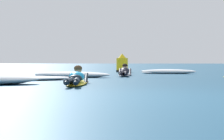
# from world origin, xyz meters

# --- Properties ---
(ground_plane) EXTENTS (120.00, 120.00, 0.00)m
(ground_plane) POSITION_xyz_m (0.00, 10.00, 0.00)
(ground_plane) COLOR navy
(surfer_near) EXTENTS (0.68, 2.64, 0.54)m
(surfer_near) POSITION_xyz_m (-1.66, 3.00, 0.14)
(surfer_near) COLOR yellow
(surfer_near) RESTS_ON ground
(surfer_far) EXTENTS (0.54, 2.63, 0.54)m
(surfer_far) POSITION_xyz_m (-0.59, 8.45, 0.14)
(surfer_far) COLOR silver
(surfer_far) RESTS_ON ground
(whitewater_mid_left) EXTENTS (3.07, 1.32, 0.21)m
(whitewater_mid_left) POSITION_xyz_m (-2.50, 6.99, 0.10)
(whitewater_mid_left) COLOR white
(whitewater_mid_left) RESTS_ON ground
(whitewater_back) EXTENTS (2.62, 0.74, 0.21)m
(whitewater_back) POSITION_xyz_m (1.41, 10.78, 0.10)
(whitewater_back) COLOR white
(whitewater_back) RESTS_ON ground
(whitewater_far_band) EXTENTS (2.78, 1.87, 0.13)m
(whitewater_far_band) POSITION_xyz_m (-3.41, 4.88, 0.06)
(whitewater_far_band) COLOR white
(whitewater_far_band) RESTS_ON ground
(channel_marker_buoy) EXTENTS (0.64, 0.64, 0.99)m
(channel_marker_buoy) POSITION_xyz_m (-0.84, 12.77, 0.39)
(channel_marker_buoy) COLOR yellow
(channel_marker_buoy) RESTS_ON ground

